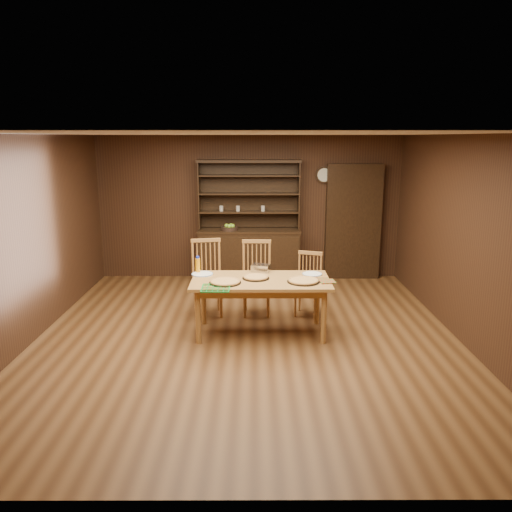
{
  "coord_description": "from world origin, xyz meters",
  "views": [
    {
      "loc": [
        0.1,
        -6.1,
        2.56
      ],
      "look_at": [
        0.12,
        0.4,
        1.01
      ],
      "focal_mm": 35.0,
      "sensor_mm": 36.0,
      "label": 1
    }
  ],
  "objects_px": {
    "chair_center": "(257,275)",
    "chair_left": "(207,275)",
    "china_hutch": "(249,248)",
    "juice_bottle": "(198,265)",
    "dining_table": "(261,286)",
    "chair_right": "(308,282)"
  },
  "relations": [
    {
      "from": "chair_left",
      "to": "chair_right",
      "type": "distance_m",
      "value": 1.5
    },
    {
      "from": "china_hutch",
      "to": "chair_right",
      "type": "xyz_separation_m",
      "value": [
        0.89,
        -1.82,
        -0.1
      ]
    },
    {
      "from": "juice_bottle",
      "to": "dining_table",
      "type": "bearing_deg",
      "value": -20.54
    },
    {
      "from": "china_hutch",
      "to": "chair_center",
      "type": "distance_m",
      "value": 1.77
    },
    {
      "from": "chair_right",
      "to": "dining_table",
      "type": "bearing_deg",
      "value": -114.58
    },
    {
      "from": "dining_table",
      "to": "chair_center",
      "type": "relative_size",
      "value": 1.65
    },
    {
      "from": "chair_left",
      "to": "chair_center",
      "type": "distance_m",
      "value": 0.73
    },
    {
      "from": "china_hutch",
      "to": "chair_right",
      "type": "relative_size",
      "value": 2.34
    },
    {
      "from": "chair_center",
      "to": "chair_left",
      "type": "bearing_deg",
      "value": -177.79
    },
    {
      "from": "chair_center",
      "to": "juice_bottle",
      "type": "xyz_separation_m",
      "value": [
        -0.81,
        -0.49,
        0.28
      ]
    },
    {
      "from": "dining_table",
      "to": "juice_bottle",
      "type": "relative_size",
      "value": 7.69
    },
    {
      "from": "chair_right",
      "to": "juice_bottle",
      "type": "bearing_deg",
      "value": -145.79
    },
    {
      "from": "china_hutch",
      "to": "chair_left",
      "type": "distance_m",
      "value": 1.89
    },
    {
      "from": "china_hutch",
      "to": "chair_left",
      "type": "relative_size",
      "value": 1.95
    },
    {
      "from": "chair_left",
      "to": "chair_center",
      "type": "relative_size",
      "value": 1.02
    },
    {
      "from": "dining_table",
      "to": "chair_center",
      "type": "xyz_separation_m",
      "value": [
        -0.05,
        0.81,
        -0.08
      ]
    },
    {
      "from": "china_hutch",
      "to": "juice_bottle",
      "type": "bearing_deg",
      "value": -106.66
    },
    {
      "from": "chair_left",
      "to": "chair_right",
      "type": "relative_size",
      "value": 1.2
    },
    {
      "from": "chair_right",
      "to": "juice_bottle",
      "type": "height_order",
      "value": "juice_bottle"
    },
    {
      "from": "chair_left",
      "to": "chair_right",
      "type": "bearing_deg",
      "value": -11.58
    },
    {
      "from": "chair_left",
      "to": "china_hutch",
      "type": "bearing_deg",
      "value": 60.92
    },
    {
      "from": "chair_center",
      "to": "chair_right",
      "type": "xyz_separation_m",
      "value": [
        0.76,
        -0.05,
        -0.09
      ]
    }
  ]
}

